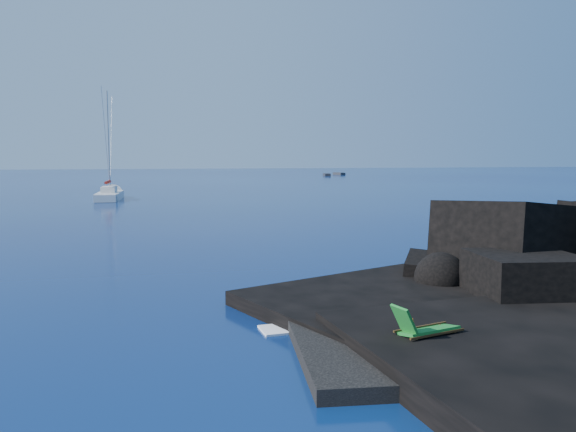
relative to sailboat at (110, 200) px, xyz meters
name	(u,v)px	position (x,y,z in m)	size (l,w,h in m)	color
ground	(294,368)	(8.25, -51.86, 0.00)	(400.00, 400.00, 0.00)	#030A39
beach	(464,346)	(12.75, -51.36, 0.00)	(8.50, 6.00, 0.70)	black
surf_foam	(406,300)	(13.25, -46.86, 0.00)	(10.00, 8.00, 0.06)	white
sailboat	(110,200)	(0.00, 0.00, 0.00)	(2.36, 11.24, 11.79)	silver
deck_chair	(429,321)	(11.43, -52.03, 0.91)	(1.62, 0.71, 1.12)	#197227
towel	(437,327)	(12.24, -50.91, 0.38)	(2.15, 1.02, 0.06)	white
sunbather	(437,322)	(12.24, -50.91, 0.52)	(1.74, 0.43, 0.23)	tan
marker_cone	(412,328)	(11.26, -51.52, 0.60)	(0.33, 0.33, 0.51)	orange
distant_boat_a	(327,176)	(44.25, 65.31, 0.00)	(1.34, 4.32, 0.58)	black
distant_boat_b	(339,175)	(49.37, 71.64, 0.00)	(1.33, 4.28, 0.57)	#28282D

